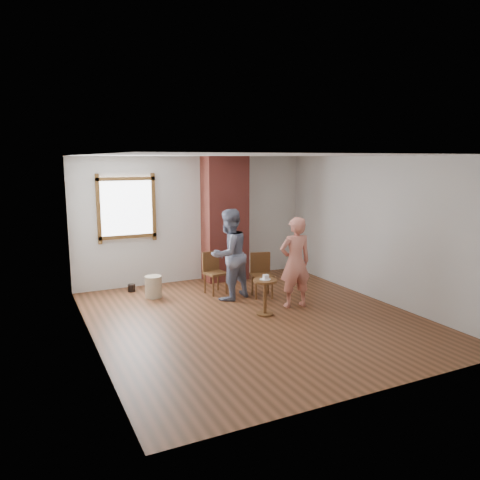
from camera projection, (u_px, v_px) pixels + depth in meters
The scene contains 12 objects.
ground at pixel (254, 318), 7.57m from camera, with size 5.50×5.50×0.00m, color brown.
room_shell at pixel (235, 204), 7.77m from camera, with size 5.04×5.52×2.62m.
brick_chimney at pixel (225, 219), 9.82m from camera, with size 0.90×0.50×2.60m, color #B0483E.
stoneware_crock at pixel (153, 287), 8.68m from camera, with size 0.31×0.31×0.40m, color #C1AD8B.
dark_pot at pixel (132, 288), 9.07m from camera, with size 0.14×0.14×0.14m, color black.
dining_chair_left at pixel (214, 270), 8.94m from camera, with size 0.43×0.43×0.79m.
dining_chair_right at pixel (261, 272), 8.73m from camera, with size 0.46×0.46×0.81m.
side_table at pixel (265, 291), 7.67m from camera, with size 0.40×0.40×0.60m.
cake_plate at pixel (265, 279), 7.64m from camera, with size 0.18×0.18×0.01m, color white.
cake_slice at pixel (266, 277), 7.63m from camera, with size 0.08×0.07×0.06m, color white.
man at pixel (229, 255), 8.48m from camera, with size 0.81×0.63×1.66m, color #141A38.
person_pink at pixel (295, 262), 8.05m from camera, with size 0.57×0.38×1.58m, color #E68673.
Camera 1 is at (-3.36, -6.42, 2.55)m, focal length 35.00 mm.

